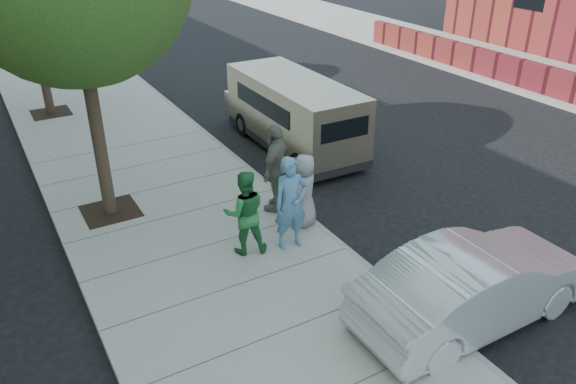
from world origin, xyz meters
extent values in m
plane|color=black|center=(0.00, 0.00, 0.00)|extent=(120.00, 120.00, 0.00)
cube|color=gray|center=(-1.00, 0.00, 0.07)|extent=(5.00, 60.00, 0.15)
cube|color=gray|center=(1.44, 0.00, 0.07)|extent=(0.12, 60.00, 0.16)
cube|color=black|center=(-2.30, 2.40, 0.15)|extent=(1.20, 1.20, 0.01)
cylinder|color=#38281E|center=(-2.30, 2.40, 2.13)|extent=(0.28, 0.28, 3.96)
cube|color=black|center=(-2.30, 10.00, 0.15)|extent=(1.20, 1.20, 0.01)
cylinder|color=#38281E|center=(-2.30, 10.00, 1.91)|extent=(0.28, 0.28, 3.52)
cylinder|color=gray|center=(1.15, 0.25, 0.69)|extent=(0.05, 0.05, 1.07)
cube|color=gray|center=(1.15, 0.25, 1.26)|extent=(0.22, 0.10, 0.08)
cube|color=#2D2D30|center=(1.07, 0.27, 1.40)|extent=(0.13, 0.12, 0.21)
cube|color=#2D2D30|center=(1.23, 0.24, 1.40)|extent=(0.13, 0.12, 0.21)
cube|color=#C9B590|center=(3.30, 3.72, 1.11)|extent=(1.90, 4.98, 1.83)
cube|color=#C9B590|center=(3.33, 6.43, 0.65)|extent=(1.70, 0.53, 0.78)
cube|color=black|center=(3.27, 1.23, 1.42)|extent=(1.38, 0.04, 0.51)
cylinder|color=black|center=(2.51, 5.37, 0.35)|extent=(0.25, 0.70, 0.70)
cylinder|color=black|center=(4.13, 5.35, 0.35)|extent=(0.25, 0.70, 0.70)
cylinder|color=black|center=(2.47, 2.00, 0.35)|extent=(0.25, 0.70, 0.70)
cylinder|color=black|center=(4.09, 1.98, 0.35)|extent=(0.25, 0.70, 0.70)
imported|color=silver|center=(2.11, -4.18, 0.73)|extent=(4.42, 1.55, 1.45)
imported|color=teal|center=(0.51, -0.84, 1.11)|extent=(0.74, 0.52, 1.93)
imported|color=#277839|center=(-0.36, -0.57, 1.02)|extent=(1.01, 0.89, 1.74)
imported|color=gray|center=(1.20, -0.25, 0.95)|extent=(0.94, 0.86, 1.61)
imported|color=slate|center=(1.01, 0.64, 1.17)|extent=(1.25, 1.12, 2.03)
camera|label=1|loc=(-4.36, -9.14, 6.40)|focal=35.00mm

